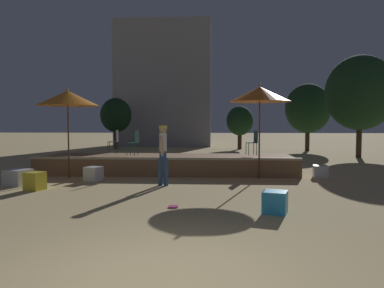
{
  "coord_description": "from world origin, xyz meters",
  "views": [
    {
      "loc": [
        0.65,
        -4.21,
        1.88
      ],
      "look_at": [
        0.0,
        7.64,
        1.18
      ],
      "focal_mm": 35.0,
      "sensor_mm": 36.0,
      "label": 1
    }
  ],
  "objects_px": {
    "cube_seat_3": "(275,202)",
    "bistro_chair_2": "(254,140)",
    "bistro_chair_1": "(115,139)",
    "cube_seat_4": "(18,177)",
    "background_tree_1": "(308,108)",
    "cube_seat_0": "(320,172)",
    "background_tree_0": "(360,93)",
    "patio_umbrella_0": "(260,94)",
    "background_tree_2": "(240,121)",
    "background_tree_3": "(116,115)",
    "bistro_chair_0": "(135,140)",
    "cube_seat_2": "(94,174)",
    "frisbee_disc": "(173,207)",
    "cube_seat_1": "(35,181)",
    "person_1": "(163,151)",
    "patio_umbrella_1": "(68,98)"
  },
  "relations": [
    {
      "from": "frisbee_disc",
      "to": "background_tree_1",
      "type": "relative_size",
      "value": 0.05
    },
    {
      "from": "cube_seat_4",
      "to": "background_tree_0",
      "type": "relative_size",
      "value": 0.14
    },
    {
      "from": "cube_seat_2",
      "to": "bistro_chair_1",
      "type": "relative_size",
      "value": 0.66
    },
    {
      "from": "cube_seat_2",
      "to": "bistro_chair_1",
      "type": "distance_m",
      "value": 2.58
    },
    {
      "from": "cube_seat_2",
      "to": "background_tree_3",
      "type": "relative_size",
      "value": 0.17
    },
    {
      "from": "bistro_chair_0",
      "to": "frisbee_disc",
      "type": "bearing_deg",
      "value": 34.05
    },
    {
      "from": "cube_seat_4",
      "to": "bistro_chair_1",
      "type": "distance_m",
      "value": 4.01
    },
    {
      "from": "cube_seat_4",
      "to": "person_1",
      "type": "xyz_separation_m",
      "value": [
        4.36,
        0.12,
        0.78
      ]
    },
    {
      "from": "patio_umbrella_0",
      "to": "background_tree_3",
      "type": "xyz_separation_m",
      "value": [
        -8.14,
        12.76,
        -0.46
      ]
    },
    {
      "from": "cube_seat_4",
      "to": "background_tree_2",
      "type": "relative_size",
      "value": 0.26
    },
    {
      "from": "person_1",
      "to": "frisbee_disc",
      "type": "bearing_deg",
      "value": -73.42
    },
    {
      "from": "cube_seat_2",
      "to": "cube_seat_4",
      "type": "height_order",
      "value": "cube_seat_4"
    },
    {
      "from": "bistro_chair_1",
      "to": "cube_seat_4",
      "type": "bearing_deg",
      "value": -34.87
    },
    {
      "from": "patio_umbrella_0",
      "to": "cube_seat_3",
      "type": "xyz_separation_m",
      "value": [
        -0.25,
        -4.74,
        -2.56
      ]
    },
    {
      "from": "cube_seat_0",
      "to": "background_tree_1",
      "type": "xyz_separation_m",
      "value": [
        2.5,
        11.82,
        2.54
      ]
    },
    {
      "from": "cube_seat_1",
      "to": "cube_seat_4",
      "type": "bearing_deg",
      "value": 138.64
    },
    {
      "from": "cube_seat_0",
      "to": "background_tree_0",
      "type": "xyz_separation_m",
      "value": [
        4.09,
        7.43,
        3.2
      ]
    },
    {
      "from": "cube_seat_3",
      "to": "cube_seat_4",
      "type": "bearing_deg",
      "value": 156.6
    },
    {
      "from": "cube_seat_4",
      "to": "frisbee_disc",
      "type": "height_order",
      "value": "cube_seat_4"
    },
    {
      "from": "cube_seat_1",
      "to": "person_1",
      "type": "bearing_deg",
      "value": 14.8
    },
    {
      "from": "cube_seat_0",
      "to": "cube_seat_2",
      "type": "distance_m",
      "value": 7.53
    },
    {
      "from": "patio_umbrella_1",
      "to": "bistro_chair_0",
      "type": "relative_size",
      "value": 3.33
    },
    {
      "from": "frisbee_disc",
      "to": "background_tree_3",
      "type": "relative_size",
      "value": 0.06
    },
    {
      "from": "cube_seat_3",
      "to": "background_tree_0",
      "type": "xyz_separation_m",
      "value": [
        6.45,
        12.48,
        3.18
      ]
    },
    {
      "from": "bistro_chair_0",
      "to": "background_tree_3",
      "type": "relative_size",
      "value": 0.26
    },
    {
      "from": "bistro_chair_0",
      "to": "background_tree_1",
      "type": "bearing_deg",
      "value": 155.05
    },
    {
      "from": "patio_umbrella_0",
      "to": "bistro_chair_0",
      "type": "distance_m",
      "value": 4.72
    },
    {
      "from": "cube_seat_0",
      "to": "cube_seat_4",
      "type": "height_order",
      "value": "cube_seat_4"
    },
    {
      "from": "cube_seat_0",
      "to": "bistro_chair_2",
      "type": "distance_m",
      "value": 2.56
    },
    {
      "from": "background_tree_3",
      "to": "patio_umbrella_1",
      "type": "bearing_deg",
      "value": -82.26
    },
    {
      "from": "bistro_chair_0",
      "to": "frisbee_disc",
      "type": "xyz_separation_m",
      "value": [
        1.96,
        -5.24,
        -1.2
      ]
    },
    {
      "from": "cube_seat_4",
      "to": "bistro_chair_0",
      "type": "relative_size",
      "value": 0.86
    },
    {
      "from": "patio_umbrella_1",
      "to": "frisbee_disc",
      "type": "bearing_deg",
      "value": -46.4
    },
    {
      "from": "background_tree_1",
      "to": "cube_seat_0",
      "type": "bearing_deg",
      "value": -101.93
    },
    {
      "from": "frisbee_disc",
      "to": "bistro_chair_2",
      "type": "bearing_deg",
      "value": 67.31
    },
    {
      "from": "cube_seat_3",
      "to": "cube_seat_4",
      "type": "relative_size",
      "value": 0.77
    },
    {
      "from": "cube_seat_3",
      "to": "bistro_chair_2",
      "type": "bearing_deg",
      "value": 88.02
    },
    {
      "from": "patio_umbrella_0",
      "to": "cube_seat_2",
      "type": "bearing_deg",
      "value": -171.83
    },
    {
      "from": "background_tree_2",
      "to": "background_tree_3",
      "type": "xyz_separation_m",
      "value": [
        -8.47,
        -0.76,
        0.39
      ]
    },
    {
      "from": "cube_seat_0",
      "to": "cube_seat_2",
      "type": "xyz_separation_m",
      "value": [
        -7.45,
        -1.09,
        0.02
      ]
    },
    {
      "from": "bistro_chair_0",
      "to": "bistro_chair_2",
      "type": "height_order",
      "value": "same"
    },
    {
      "from": "cube_seat_3",
      "to": "bistro_chair_1",
      "type": "relative_size",
      "value": 0.67
    },
    {
      "from": "patio_umbrella_0",
      "to": "background_tree_0",
      "type": "height_order",
      "value": "background_tree_0"
    },
    {
      "from": "cube_seat_2",
      "to": "background_tree_0",
      "type": "xyz_separation_m",
      "value": [
        11.55,
        8.52,
        3.18
      ]
    },
    {
      "from": "cube_seat_1",
      "to": "background_tree_1",
      "type": "xyz_separation_m",
      "value": [
        11.06,
        14.6,
        2.5
      ]
    },
    {
      "from": "cube_seat_0",
      "to": "frisbee_disc",
      "type": "distance_m",
      "value": 6.49
    },
    {
      "from": "cube_seat_3",
      "to": "cube_seat_0",
      "type": "bearing_deg",
      "value": 65.04
    },
    {
      "from": "frisbee_disc",
      "to": "background_tree_3",
      "type": "height_order",
      "value": "background_tree_3"
    },
    {
      "from": "bistro_chair_2",
      "to": "cube_seat_3",
      "type": "bearing_deg",
      "value": -16.13
    },
    {
      "from": "cube_seat_0",
      "to": "background_tree_2",
      "type": "height_order",
      "value": "background_tree_2"
    }
  ]
}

